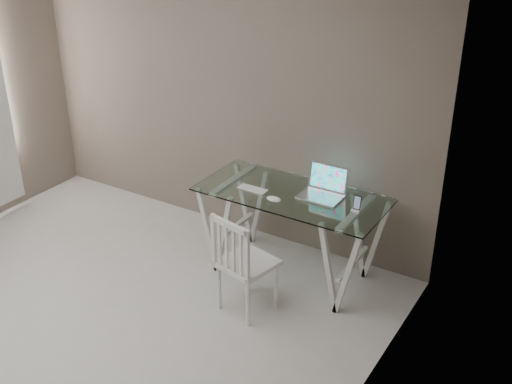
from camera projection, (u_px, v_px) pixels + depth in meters
desk at (291, 234)px, 5.21m from camera, size 1.50×0.70×0.75m
chair at (241, 261)px, 4.71m from camera, size 0.45×0.45×0.83m
laptop at (324, 189)px, 5.00m from camera, size 0.33×0.27×0.23m
keyboard at (253, 189)px, 5.11m from camera, size 0.26×0.11×0.01m
mouse at (274, 199)px, 4.93m from camera, size 0.12×0.07×0.04m
phone_dock at (357, 207)px, 4.78m from camera, size 0.07×0.07×0.12m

